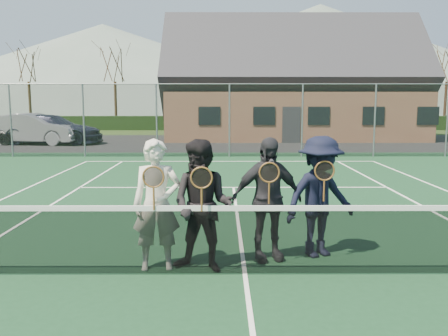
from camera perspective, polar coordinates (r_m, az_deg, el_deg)
The scene contains 21 objects.
ground at distance 26.18m, azimuth 0.43°, elevation 3.02°, with size 220.00×220.00×0.00m, color #2B4117.
court_surface at distance 6.51m, azimuth 2.53°, elevation -12.77°, with size 30.00×30.00×0.02m, color #14381E.
tarmac_carpark at distance 26.44m, azimuth -8.28°, elevation 2.99°, with size 40.00×12.00×0.01m, color black.
hedge_row at distance 38.12m, azimuth 0.22°, elevation 5.45°, with size 40.00×1.20×1.10m, color black.
hill_west at distance 104.26m, azimuth -14.23°, elevation 11.55°, with size 110.00×110.00×18.00m, color slate.
hill_centre at distance 103.46m, azimuth 11.37°, elevation 12.78°, with size 120.00×120.00×22.00m, color slate.
car_b at distance 27.28m, azimuth -21.81°, elevation 4.38°, with size 1.75×5.02×1.65m, color #93959B.
car_c at distance 27.18m, azimuth -20.08°, elevation 4.39°, with size 2.22×5.47×1.59m, color black.
court_markings at distance 6.51m, azimuth 2.53°, elevation -12.64°, with size 11.03×23.83×0.01m.
tennis_net at distance 6.34m, azimuth 2.56°, elevation -8.30°, with size 11.68×0.08×1.10m.
perimeter_fence at distance 19.60m, azimuth 0.66°, elevation 5.76°, with size 30.07×0.07×3.02m.
clubhouse at distance 30.43m, azimuth 8.05°, elevation 11.17°, with size 15.60×8.20×7.70m.
tree_a at distance 42.25m, azimuth -22.58°, elevation 12.21°, with size 3.20×3.20×7.77m.
tree_b at distance 40.18m, azimuth -13.07°, elevation 12.86°, with size 3.20×3.20×7.77m.
tree_c at distance 39.30m, azimuth 3.21°, elevation 13.16°, with size 3.20×3.20×7.77m.
tree_d at distance 41.12m, azimuth 17.62°, elevation 12.58°, with size 3.20×3.20×7.77m.
tree_e at distance 43.29m, azimuth 25.36°, elevation 11.94°, with size 3.20×3.20×7.77m.
player_a at distance 6.54m, azimuth -8.09°, elevation -4.40°, with size 0.70×0.54×1.80m.
player_b at distance 6.42m, azimuth -2.59°, elevation -4.57°, with size 1.04×0.92×1.80m.
player_c at distance 6.88m, azimuth 5.20°, elevation -3.73°, with size 1.13×0.68×1.80m.
player_d at distance 7.16m, azimuth 11.45°, elevation -3.41°, with size 1.34×1.09×1.80m.
Camera 1 is at (-0.31, -6.08, 2.33)m, focal length 38.00 mm.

